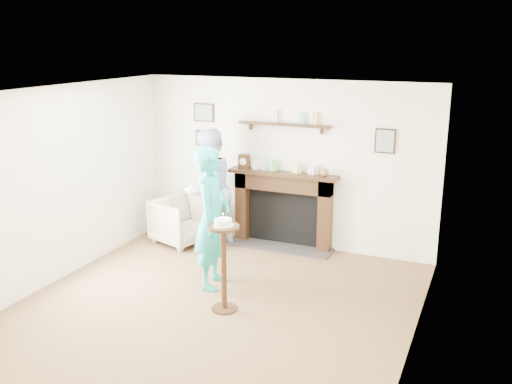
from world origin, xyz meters
TOP-DOWN VIEW (x-y plane):
  - ground at (0.00, 0.00)m, footprint 5.00×5.00m
  - room_shell at (-0.00, 0.69)m, footprint 4.54×5.02m
  - armchair at (-1.46, 1.90)m, footprint 0.97×0.96m
  - man at (-0.99, 1.90)m, footprint 0.88×1.02m
  - woman at (-0.30, 0.70)m, footprint 0.53×0.72m
  - pedestal_table at (0.13, 0.14)m, footprint 0.37×0.37m

SIDE VIEW (x-z plane):
  - ground at x=0.00m, z-range 0.00..0.00m
  - armchair at x=-1.46m, z-range -0.35..0.35m
  - man at x=-0.99m, z-range -0.90..0.90m
  - woman at x=-0.30m, z-range -0.90..0.90m
  - pedestal_table at x=0.13m, z-range 0.14..1.32m
  - room_shell at x=0.00m, z-range 0.36..2.88m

